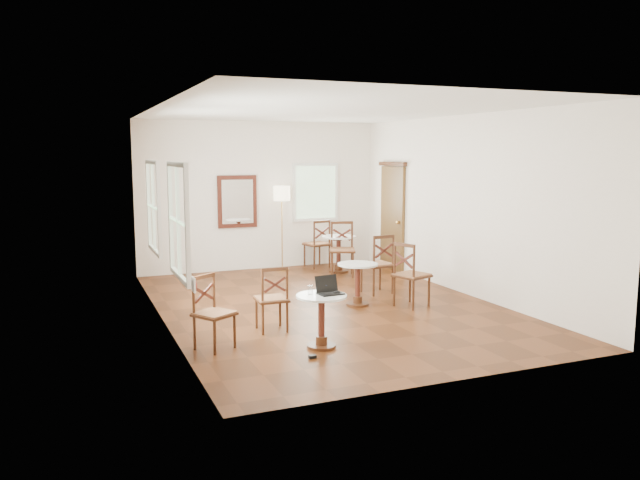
# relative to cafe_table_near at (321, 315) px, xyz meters

# --- Properties ---
(ground) EXTENTS (7.00, 7.00, 0.00)m
(ground) POSITION_rel_cafe_table_near_xyz_m (0.89, 1.91, -0.41)
(ground) COLOR #51250D
(ground) RESTS_ON ground
(room_shell) EXTENTS (5.02, 7.02, 3.01)m
(room_shell) POSITION_rel_cafe_table_near_xyz_m (0.83, 2.18, 1.48)
(room_shell) COLOR white
(room_shell) RESTS_ON ground
(cafe_table_near) EXTENTS (0.62, 0.62, 0.66)m
(cafe_table_near) POSITION_rel_cafe_table_near_xyz_m (0.00, 0.00, 0.00)
(cafe_table_near) COLOR #442311
(cafe_table_near) RESTS_ON ground
(cafe_table_mid) EXTENTS (0.63, 0.63, 0.66)m
(cafe_table_mid) POSITION_rel_cafe_table_near_xyz_m (1.35, 1.77, 0.00)
(cafe_table_mid) COLOR #442311
(cafe_table_mid) RESTS_ON ground
(cafe_table_back) EXTENTS (0.69, 0.69, 0.73)m
(cafe_table_back) POSITION_rel_cafe_table_near_xyz_m (2.20, 4.42, 0.04)
(cafe_table_back) COLOR #442311
(cafe_table_back) RESTS_ON ground
(chair_near_a) EXTENTS (0.42, 0.42, 0.89)m
(chair_near_a) POSITION_rel_cafe_table_near_xyz_m (-0.33, 0.92, 0.03)
(chair_near_a) COLOR #442311
(chair_near_a) RESTS_ON ground
(chair_near_b) EXTENTS (0.57, 0.57, 0.90)m
(chair_near_b) POSITION_rel_cafe_table_near_xyz_m (-1.24, 0.46, 0.04)
(chair_near_b) COLOR #442311
(chair_near_b) RESTS_ON ground
(chair_mid_a) EXTENTS (0.51, 0.51, 1.01)m
(chair_mid_a) POSITION_rel_cafe_table_near_xyz_m (2.03, 2.41, 0.10)
(chair_mid_a) COLOR #442311
(chair_mid_a) RESTS_ON ground
(chair_mid_b) EXTENTS (0.59, 0.59, 1.01)m
(chair_mid_b) POSITION_rel_cafe_table_near_xyz_m (2.07, 1.39, 0.09)
(chair_mid_b) COLOR #442311
(chair_mid_b) RESTS_ON ground
(chair_back_a) EXTENTS (0.54, 0.54, 1.00)m
(chair_back_a) POSITION_rel_cafe_table_near_xyz_m (2.01, 5.07, 0.09)
(chair_back_a) COLOR #442311
(chair_back_a) RESTS_ON ground
(chair_back_b) EXTENTS (0.63, 0.63, 1.05)m
(chair_back_b) POSITION_rel_cafe_table_near_xyz_m (2.10, 4.02, 0.12)
(chair_back_b) COLOR #442311
(chair_back_b) RESTS_ON ground
(floor_lamp) EXTENTS (0.33, 0.33, 1.71)m
(floor_lamp) POSITION_rel_cafe_table_near_xyz_m (1.23, 5.06, 1.04)
(floor_lamp) COLOR #BF8C3F
(floor_lamp) RESTS_ON ground
(laptop) EXTENTS (0.32, 0.27, 0.21)m
(laptop) POSITION_rel_cafe_table_near_xyz_m (0.11, 0.04, 0.30)
(laptop) COLOR black
(laptop) RESTS_ON cafe_table_near
(mouse) EXTENTS (0.12, 0.08, 0.04)m
(mouse) POSITION_rel_cafe_table_near_xyz_m (0.19, -0.02, 0.27)
(mouse) COLOR black
(mouse) RESTS_ON cafe_table_near
(navy_mug) EXTENTS (0.12, 0.08, 0.09)m
(navy_mug) POSITION_rel_cafe_table_near_xyz_m (0.10, 0.13, 0.30)
(navy_mug) COLOR black
(navy_mug) RESTS_ON cafe_table_near
(water_glass) EXTENTS (0.07, 0.07, 0.11)m
(water_glass) POSITION_rel_cafe_table_near_xyz_m (-0.11, 0.08, 0.30)
(water_glass) COLOR white
(water_glass) RESTS_ON cafe_table_near
(power_adapter) EXTENTS (0.09, 0.05, 0.04)m
(power_adapter) POSITION_rel_cafe_table_near_xyz_m (-0.25, -0.34, -0.39)
(power_adapter) COLOR black
(power_adapter) RESTS_ON ground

